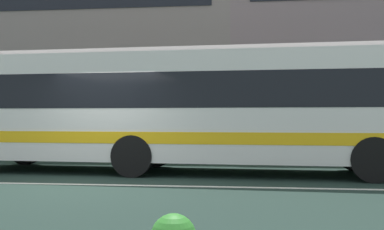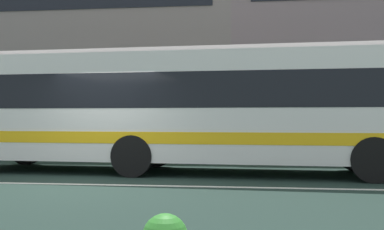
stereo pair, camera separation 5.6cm
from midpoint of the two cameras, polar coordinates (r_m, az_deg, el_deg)
ground_plane at (r=10.00m, az=-13.25°, el=-8.46°), size 160.00×160.00×0.00m
lane_centre_line at (r=10.00m, az=-13.25°, el=-8.44°), size 60.00×0.16×0.01m
hedge_row_far at (r=15.59m, az=-1.96°, el=-3.83°), size 12.90×1.10×0.92m
apartment_block_left at (r=26.88m, az=-16.59°, el=10.46°), size 19.55×10.00×12.87m
transit_bus at (r=11.84m, az=-2.68°, el=1.12°), size 11.60×3.10×3.10m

